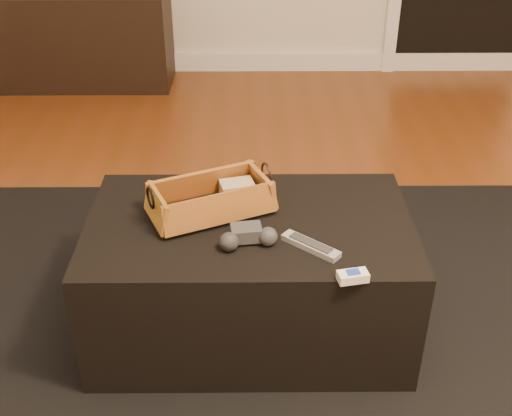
{
  "coord_description": "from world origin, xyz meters",
  "views": [
    {
      "loc": [
        -0.07,
        -1.48,
        1.5
      ],
      "look_at": [
        -0.06,
        0.15,
        0.49
      ],
      "focal_mm": 45.0,
      "sensor_mm": 36.0,
      "label": 1
    }
  ],
  "objects_px": {
    "wicker_basket": "(211,200)",
    "silver_remote": "(311,245)",
    "ottoman": "(250,276)",
    "tv_remote": "(207,210)",
    "media_cabinet": "(52,39)",
    "cream_gadget": "(353,276)",
    "game_controller": "(248,237)"
  },
  "relations": [
    {
      "from": "ottoman",
      "to": "wicker_basket",
      "type": "relative_size",
      "value": 2.37
    },
    {
      "from": "silver_remote",
      "to": "cream_gadget",
      "type": "bearing_deg",
      "value": -55.96
    },
    {
      "from": "media_cabinet",
      "to": "cream_gadget",
      "type": "distance_m",
      "value": 3.05
    },
    {
      "from": "ottoman",
      "to": "media_cabinet",
      "type": "bearing_deg",
      "value": 118.0
    },
    {
      "from": "silver_remote",
      "to": "cream_gadget",
      "type": "relative_size",
      "value": 1.92
    },
    {
      "from": "media_cabinet",
      "to": "silver_remote",
      "type": "xyz_separation_m",
      "value": [
        1.42,
        -2.49,
        0.15
      ]
    },
    {
      "from": "media_cabinet",
      "to": "silver_remote",
      "type": "distance_m",
      "value": 2.87
    },
    {
      "from": "tv_remote",
      "to": "wicker_basket",
      "type": "bearing_deg",
      "value": 30.87
    },
    {
      "from": "ottoman",
      "to": "cream_gadget",
      "type": "bearing_deg",
      "value": -46.7
    },
    {
      "from": "ottoman",
      "to": "silver_remote",
      "type": "distance_m",
      "value": 0.32
    },
    {
      "from": "ottoman",
      "to": "silver_remote",
      "type": "height_order",
      "value": "silver_remote"
    },
    {
      "from": "wicker_basket",
      "to": "cream_gadget",
      "type": "height_order",
      "value": "wicker_basket"
    },
    {
      "from": "cream_gadget",
      "to": "tv_remote",
      "type": "bearing_deg",
      "value": 141.46
    },
    {
      "from": "cream_gadget",
      "to": "media_cabinet",
      "type": "bearing_deg",
      "value": 120.0
    },
    {
      "from": "media_cabinet",
      "to": "tv_remote",
      "type": "xyz_separation_m",
      "value": [
        1.12,
        -2.31,
        0.17
      ]
    },
    {
      "from": "game_controller",
      "to": "silver_remote",
      "type": "bearing_deg",
      "value": -6.46
    },
    {
      "from": "wicker_basket",
      "to": "cream_gadget",
      "type": "distance_m",
      "value": 0.53
    },
    {
      "from": "wicker_basket",
      "to": "silver_remote",
      "type": "bearing_deg",
      "value": -33.64
    },
    {
      "from": "silver_remote",
      "to": "cream_gadget",
      "type": "distance_m",
      "value": 0.18
    },
    {
      "from": "tv_remote",
      "to": "wicker_basket",
      "type": "height_order",
      "value": "wicker_basket"
    },
    {
      "from": "tv_remote",
      "to": "silver_remote",
      "type": "relative_size",
      "value": 1.19
    },
    {
      "from": "ottoman",
      "to": "tv_remote",
      "type": "height_order",
      "value": "tv_remote"
    },
    {
      "from": "wicker_basket",
      "to": "silver_remote",
      "type": "distance_m",
      "value": 0.36
    },
    {
      "from": "silver_remote",
      "to": "game_controller",
      "type": "bearing_deg",
      "value": 173.54
    },
    {
      "from": "wicker_basket",
      "to": "cream_gadget",
      "type": "relative_size",
      "value": 4.81
    },
    {
      "from": "media_cabinet",
      "to": "tv_remote",
      "type": "relative_size",
      "value": 7.39
    },
    {
      "from": "ottoman",
      "to": "cream_gadget",
      "type": "xyz_separation_m",
      "value": [
        0.28,
        -0.29,
        0.22
      ]
    },
    {
      "from": "wicker_basket",
      "to": "game_controller",
      "type": "height_order",
      "value": "wicker_basket"
    },
    {
      "from": "wicker_basket",
      "to": "game_controller",
      "type": "xyz_separation_m",
      "value": [
        0.11,
        -0.18,
        -0.02
      ]
    },
    {
      "from": "ottoman",
      "to": "game_controller",
      "type": "bearing_deg",
      "value": -92.16
    },
    {
      "from": "media_cabinet",
      "to": "wicker_basket",
      "type": "relative_size",
      "value": 3.5
    },
    {
      "from": "wicker_basket",
      "to": "cream_gadget",
      "type": "xyz_separation_m",
      "value": [
        0.39,
        -0.34,
        -0.03
      ]
    }
  ]
}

